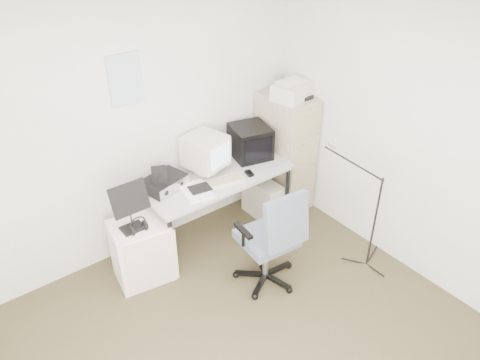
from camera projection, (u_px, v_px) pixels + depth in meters
floor at (258, 357)px, 3.67m from camera, size 3.60×3.60×0.01m
ceiling at (269, 34)px, 2.33m from camera, size 3.60×3.60×0.01m
wall_back at (134, 132)px, 4.20m from camera, size 3.60×0.02×2.50m
wall_right at (427, 149)px, 3.93m from camera, size 0.02×3.60×2.50m
wall_calendar at (125, 79)px, 3.91m from camera, size 0.30×0.02×0.44m
filing_cabinet at (285, 152)px, 5.12m from camera, size 0.40×0.60×1.30m
printer at (293, 91)px, 4.69m from camera, size 0.47×0.37×0.16m
desk at (216, 205)px, 4.77m from camera, size 1.50×0.70×0.73m
crt_monitor at (205, 154)px, 4.53m from camera, size 0.42×0.43×0.38m
crt_tv at (250, 141)px, 4.80m from camera, size 0.45×0.46×0.33m
desk_speaker at (224, 156)px, 4.73m from camera, size 0.09×0.09×0.16m
keyboard at (220, 182)px, 4.43m from camera, size 0.49×0.25×0.03m
mouse at (249, 173)px, 4.56m from camera, size 0.08×0.11×0.03m
radio_receiver at (164, 183)px, 4.35m from camera, size 0.44×0.36×0.11m
radio_speaker at (159, 175)px, 4.22m from camera, size 0.17×0.17×0.13m
papers at (196, 191)px, 4.30m from camera, size 0.30×0.37×0.02m
pc_tower at (262, 199)px, 5.11m from camera, size 0.21×0.47×0.44m
office_chair at (267, 236)px, 4.11m from camera, size 0.64×0.64×1.02m
side_cart at (142, 251)px, 4.26m from camera, size 0.55×0.47×0.61m
music_stand at (129, 207)px, 3.92m from camera, size 0.33×0.18×0.47m
headphones at (139, 227)px, 3.98m from camera, size 0.22×0.22×0.03m
mic_stand at (377, 210)px, 4.22m from camera, size 0.03×0.03×1.29m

